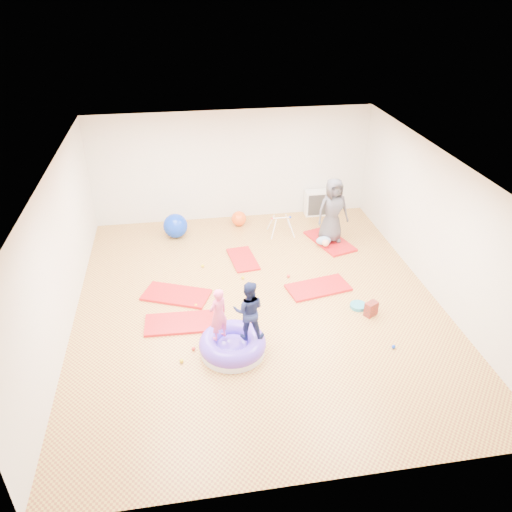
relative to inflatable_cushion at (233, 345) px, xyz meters
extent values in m
cube|color=gold|center=(0.67, 1.33, -0.14)|extent=(7.00, 8.00, 0.01)
cube|color=white|center=(0.67, 1.33, 2.66)|extent=(7.00, 8.00, 0.01)
cube|color=silver|center=(0.67, 5.33, 1.26)|extent=(7.00, 0.01, 2.80)
cube|color=silver|center=(0.67, -2.67, 1.26)|extent=(7.00, 0.01, 2.80)
cube|color=silver|center=(-2.83, 1.33, 1.26)|extent=(0.01, 8.00, 2.80)
cube|color=silver|center=(4.17, 1.33, 1.26)|extent=(0.01, 8.00, 2.80)
cube|color=red|center=(-0.87, 0.91, -0.11)|extent=(1.30, 0.68, 0.05)
cube|color=red|center=(-0.92, 1.84, -0.11)|extent=(1.46, 1.11, 0.05)
cube|color=red|center=(0.60, 3.04, -0.12)|extent=(0.65, 1.12, 0.04)
cube|color=red|center=(1.97, 1.64, -0.11)|extent=(1.36, 0.86, 0.05)
cube|color=red|center=(2.77, 3.55, -0.11)|extent=(1.03, 1.48, 0.06)
cylinder|color=silver|center=(0.00, 0.00, -0.08)|extent=(1.11, 1.11, 0.13)
torus|color=#5D3AE1|center=(0.00, 0.00, 0.04)|extent=(1.15, 1.15, 0.30)
ellipsoid|color=#5D3AE1|center=(0.00, 0.00, -0.03)|extent=(0.61, 0.61, 0.27)
imported|color=#FF5A96|center=(-0.21, 0.06, 0.68)|extent=(0.43, 0.40, 0.98)
imported|color=navy|center=(0.28, 0.01, 0.73)|extent=(0.59, 0.50, 1.08)
imported|color=#3F3E45|center=(2.78, 3.54, 0.69)|extent=(0.81, 0.58, 1.55)
ellipsoid|color=#819FCB|center=(2.56, 3.36, 0.02)|extent=(0.36, 0.23, 0.20)
sphere|color=#EFB28E|center=(2.56, 3.20, 0.04)|extent=(0.17, 0.17, 0.17)
sphere|color=yellow|center=(-0.88, -0.14, -0.11)|extent=(0.07, 0.07, 0.07)
sphere|color=yellow|center=(-0.55, 1.40, -0.11)|extent=(0.07, 0.07, 0.07)
sphere|color=#0A31C6|center=(2.75, -0.37, -0.11)|extent=(0.07, 0.07, 0.07)
sphere|color=yellow|center=(-0.32, 2.87, -0.11)|extent=(0.07, 0.07, 0.07)
sphere|color=yellow|center=(0.49, 2.25, -0.11)|extent=(0.07, 0.07, 0.07)
sphere|color=red|center=(1.46, 2.16, -0.11)|extent=(0.07, 0.07, 0.07)
sphere|color=#0A31C6|center=(-0.49, 0.12, -0.11)|extent=(0.07, 0.07, 0.07)
sphere|color=red|center=(-0.66, 0.14, -0.11)|extent=(0.07, 0.07, 0.07)
sphere|color=#0A31C6|center=(-0.86, 4.43, 0.15)|extent=(0.59, 0.59, 0.59)
sphere|color=#FF5619|center=(0.74, 4.80, 0.05)|extent=(0.38, 0.38, 0.38)
cylinder|color=white|center=(1.48, 3.94, 0.11)|extent=(0.17, 0.18, 0.46)
cylinder|color=white|center=(1.48, 4.34, 0.11)|extent=(0.17, 0.18, 0.46)
cylinder|color=white|center=(1.91, 3.94, 0.11)|extent=(0.17, 0.18, 0.46)
cylinder|color=white|center=(1.91, 4.34, 0.11)|extent=(0.17, 0.18, 0.46)
cylinder|color=white|center=(1.70, 4.14, 0.31)|extent=(0.45, 0.03, 0.03)
sphere|color=red|center=(1.47, 4.14, 0.31)|extent=(0.05, 0.05, 0.05)
sphere|color=#0A31C6|center=(1.92, 4.14, 0.31)|extent=(0.05, 0.05, 0.05)
cube|color=white|center=(2.88, 5.13, 0.19)|extent=(0.66, 0.32, 0.66)
cube|color=#333232|center=(2.88, 4.98, 0.19)|extent=(0.57, 0.02, 0.57)
cube|color=white|center=(2.88, 5.09, 0.19)|extent=(0.02, 0.22, 0.58)
cube|color=white|center=(2.88, 5.09, 0.19)|extent=(0.58, 0.22, 0.02)
cylinder|color=teal|center=(2.55, 0.89, -0.11)|extent=(0.32, 0.32, 0.07)
cube|color=#A72013|center=(2.70, 0.62, 0.00)|extent=(0.29, 0.25, 0.28)
cylinder|color=yellow|center=(0.08, -0.24, -0.13)|extent=(0.20, 0.20, 0.03)
camera|label=1|loc=(-0.66, -6.56, 5.56)|focal=35.00mm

